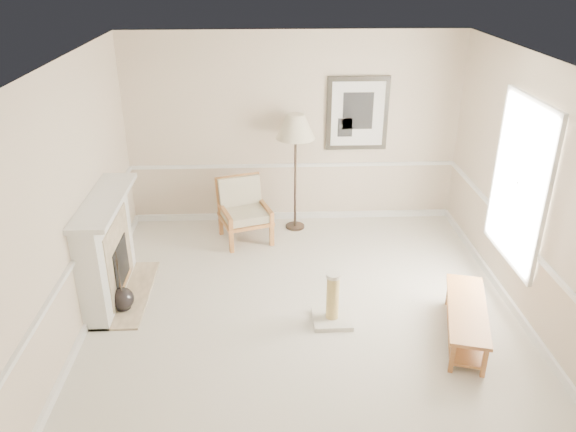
% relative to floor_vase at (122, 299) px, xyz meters
% --- Properties ---
extents(ground, '(5.50, 5.50, 0.00)m').
position_rel_floor_vase_xyz_m(ground, '(2.15, -0.26, -0.15)').
color(ground, silver).
rests_on(ground, ground).
extents(room, '(5.04, 5.54, 2.92)m').
position_rel_floor_vase_xyz_m(room, '(2.29, -0.19, 1.72)').
color(room, beige).
rests_on(room, ground).
extents(fireplace, '(0.64, 1.64, 1.31)m').
position_rel_floor_vase_xyz_m(fireplace, '(-0.19, 0.34, 0.49)').
color(fireplace, white).
rests_on(fireplace, ground).
extents(floor_vase, '(0.27, 0.27, 0.80)m').
position_rel_floor_vase_xyz_m(floor_vase, '(0.00, 0.00, 0.00)').
color(floor_vase, black).
rests_on(floor_vase, ground).
extents(armchair, '(0.87, 0.90, 0.91)m').
position_rel_floor_vase_xyz_m(armchair, '(1.38, 1.85, 0.34)').
color(armchair, '#A55B35').
rests_on(armchair, ground).
extents(floor_lamp, '(0.64, 0.64, 1.79)m').
position_rel_floor_vase_xyz_m(floor_lamp, '(2.16, 2.14, 1.41)').
color(floor_lamp, black).
rests_on(floor_lamp, ground).
extents(bench, '(0.76, 1.42, 0.39)m').
position_rel_floor_vase_xyz_m(bench, '(3.88, -0.68, 0.11)').
color(bench, '#A55B35').
rests_on(bench, ground).
extents(scratching_post, '(0.45, 0.45, 0.63)m').
position_rel_floor_vase_xyz_m(scratching_post, '(2.46, -0.32, 0.05)').
color(scratching_post, white).
rests_on(scratching_post, ground).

